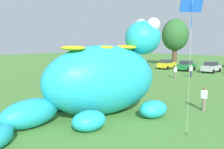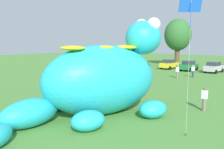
% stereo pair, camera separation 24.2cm
% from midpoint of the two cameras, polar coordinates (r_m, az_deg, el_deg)
% --- Properties ---
extents(ground_plane, '(160.00, 160.00, 0.00)m').
position_cam_midpoint_polar(ground_plane, '(16.50, -6.65, -9.43)').
color(ground_plane, '#4C8438').
extents(giant_inflatable_creature, '(7.84, 13.18, 6.55)m').
position_cam_midpoint_polar(giant_inflatable_creature, '(16.21, -2.79, -1.01)').
color(giant_inflatable_creature, '#23B2C6').
rests_on(giant_inflatable_creature, ground).
extents(car_yellow, '(1.97, 4.11, 1.72)m').
position_cam_midpoint_polar(car_yellow, '(45.21, 12.56, 2.40)').
color(car_yellow, yellow).
rests_on(car_yellow, ground).
extents(car_green, '(1.97, 4.12, 1.72)m').
position_cam_midpoint_polar(car_green, '(43.24, 16.88, 2.03)').
color(car_green, '#1E7238').
rests_on(car_green, ground).
extents(car_silver, '(2.07, 4.17, 1.72)m').
position_cam_midpoint_polar(car_silver, '(41.91, 22.06, 1.63)').
color(car_silver, '#B7BABF').
rests_on(car_silver, ground).
extents(tree_far_left, '(4.78, 4.78, 8.48)m').
position_cam_midpoint_polar(tree_far_left, '(57.99, 5.35, 8.29)').
color(tree_far_left, brown).
rests_on(tree_far_left, ground).
extents(tree_left, '(5.34, 5.34, 9.47)m').
position_cam_midpoint_polar(tree_left, '(51.38, 14.44, 8.91)').
color(tree_left, brown).
rests_on(tree_left, ground).
extents(spectator_near_inflatable, '(0.38, 0.26, 1.71)m').
position_cam_midpoint_polar(spectator_near_inflatable, '(33.72, 14.42, 0.61)').
color(spectator_near_inflatable, '#726656').
rests_on(spectator_near_inflatable, ground).
extents(spectator_mid_field, '(0.38, 0.26, 1.71)m').
position_cam_midpoint_polar(spectator_mid_field, '(18.36, 20.36, -5.36)').
color(spectator_mid_field, '#726656').
rests_on(spectator_mid_field, ground).
extents(spectator_by_cars, '(0.38, 0.26, 1.71)m').
position_cam_midpoint_polar(spectator_by_cars, '(35.17, 17.80, 0.76)').
color(spectator_by_cars, '#2D334C').
rests_on(spectator_by_cars, ground).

